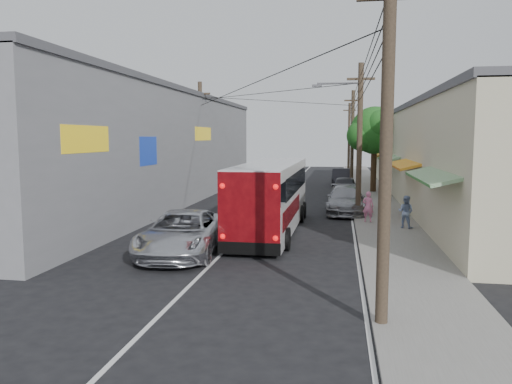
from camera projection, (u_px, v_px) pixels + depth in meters
ground at (186, 289)px, 14.07m from camera, size 120.00×120.00×0.00m
sidewalk at (374, 202)px, 32.60m from camera, size 3.00×80.00×0.12m
building_right at (442, 154)px, 33.49m from camera, size 7.09×40.00×6.25m
building_left at (144, 147)px, 32.71m from camera, size 7.20×36.00×7.25m
utility_poles at (323, 139)px, 33.03m from camera, size 11.80×45.28×8.00m
street_tree at (375, 132)px, 37.93m from camera, size 4.40×4.00×6.60m
coach_bus at (272, 196)px, 22.61m from camera, size 2.59×10.86×3.12m
jeepney at (183, 233)px, 18.19m from camera, size 3.02×5.84×1.57m
parked_suv at (346, 200)px, 28.03m from camera, size 2.18×5.21×1.50m
parked_car_mid at (345, 187)px, 34.93m from camera, size 1.92×4.52×1.53m
parked_car_far at (341, 177)px, 44.37m from camera, size 1.66×4.55×1.49m
pedestrian_near at (368, 207)px, 24.47m from camera, size 0.63×0.49×1.51m
pedestrian_far at (406, 212)px, 22.84m from camera, size 0.91×0.84×1.49m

